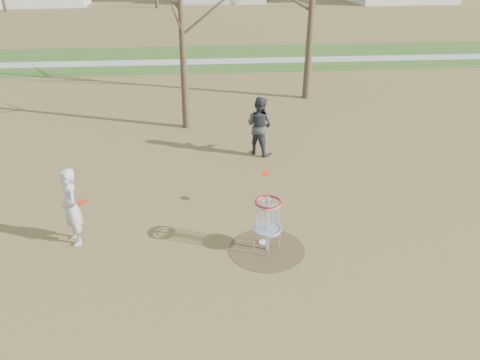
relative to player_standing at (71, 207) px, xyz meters
name	(u,v)px	position (x,y,z in m)	size (l,w,h in m)	color
ground	(267,249)	(4.52, -0.72, -0.95)	(160.00, 160.00, 0.00)	brown
green_band	(222,58)	(4.52, 20.28, -0.95)	(160.00, 8.00, 0.01)	#2D5119
footpath	(222,61)	(4.52, 19.28, -0.94)	(160.00, 1.50, 0.01)	#9E9E99
dirt_circle	(267,249)	(4.52, -0.72, -0.95)	(1.80, 1.80, 0.01)	#47331E
player_standing	(71,207)	(0.00, 0.00, 0.00)	(0.70, 0.46, 1.91)	#B7B7B7
player_throwing	(259,126)	(5.03, 4.96, 0.04)	(0.97, 0.75, 1.99)	#333438
disc_grounded	(263,242)	(4.47, -0.44, -0.93)	(0.22, 0.22, 0.02)	white
discs_in_play	(185,186)	(2.63, 0.49, 0.19)	(4.59, 1.59, 0.16)	#EF370C
disc_golf_basket	(268,216)	(4.52, -0.72, -0.04)	(0.64, 0.64, 1.35)	#9EA3AD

